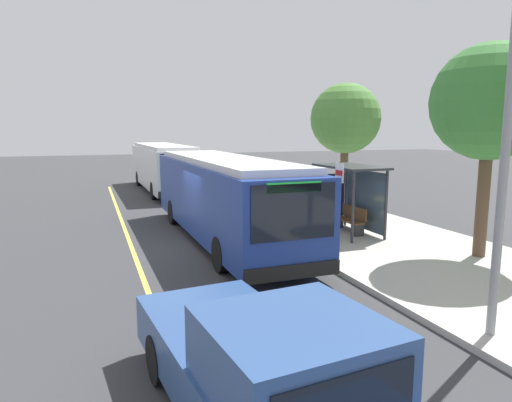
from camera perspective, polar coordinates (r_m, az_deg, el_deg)
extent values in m
plane|color=#38383A|center=(15.60, -6.92, -5.64)|extent=(120.00, 120.00, 0.00)
cube|color=#B7B2A8|center=(17.87, 12.19, -3.66)|extent=(44.00, 6.40, 0.15)
cube|color=#E0D64C|center=(15.28, -15.03, -6.19)|extent=(36.00, 0.14, 0.01)
cube|color=navy|center=(16.15, -4.09, 0.51)|extent=(11.49, 2.72, 2.40)
cube|color=silver|center=(16.01, -4.14, 5.11)|extent=(10.57, 2.45, 0.20)
cube|color=black|center=(10.78, 4.76, -1.39)|extent=(0.07, 2.17, 1.34)
cube|color=black|center=(16.53, 0.19, 1.73)|extent=(10.08, 0.19, 1.06)
cube|color=yellow|center=(16.73, 0.19, -2.58)|extent=(10.88, 0.19, 0.28)
cube|color=#26D83F|center=(10.69, 4.81, 1.71)|extent=(0.05, 1.40, 0.24)
cube|color=black|center=(11.12, 4.69, -8.79)|extent=(0.12, 2.50, 0.36)
cylinder|color=black|center=(13.52, 5.09, -5.71)|extent=(1.00, 0.29, 1.00)
cylinder|color=black|center=(12.71, -4.39, -6.65)|extent=(1.00, 0.29, 1.00)
cylinder|color=black|center=(19.90, -3.74, -0.96)|extent=(1.00, 0.29, 1.00)
cylinder|color=black|center=(19.36, -10.29, -1.36)|extent=(1.00, 0.29, 1.00)
cube|color=white|center=(29.83, -11.51, 4.21)|extent=(11.32, 2.76, 2.40)
cube|color=silver|center=(29.76, -11.59, 6.70)|extent=(10.41, 2.49, 0.20)
cube|color=black|center=(24.26, -9.28, 4.25)|extent=(0.08, 2.17, 1.34)
cube|color=black|center=(30.05, -9.09, 4.86)|extent=(9.92, 0.23, 1.06)
cube|color=#197259|center=(30.17, -9.03, 2.46)|extent=(10.70, 0.23, 0.28)
cube|color=#26D83F|center=(24.22, -9.31, 5.64)|extent=(0.06, 1.40, 0.24)
cube|color=black|center=(24.41, -9.19, 0.85)|extent=(0.13, 2.50, 0.36)
cylinder|color=black|center=(26.76, -7.73, 1.52)|extent=(1.01, 0.30, 1.00)
cylinder|color=black|center=(26.33, -12.63, 1.27)|extent=(1.01, 0.30, 1.00)
cylinder|color=black|center=(33.44, -10.48, 2.92)|extent=(1.01, 0.30, 1.00)
cylinder|color=black|center=(33.10, -14.41, 2.73)|extent=(1.01, 0.30, 1.00)
cube|color=#2D4C84|center=(6.44, 0.04, -21.19)|extent=(5.58, 2.56, 0.75)
cube|color=#2D4C84|center=(5.34, 4.75, -18.50)|extent=(2.08, 2.09, 0.80)
cylinder|color=black|center=(8.22, 0.74, -16.49)|extent=(0.78, 0.32, 0.76)
cylinder|color=black|center=(7.66, -12.05, -18.69)|extent=(0.78, 0.32, 0.76)
cylinder|color=#333338|center=(16.16, 15.90, -0.52)|extent=(0.10, 0.10, 2.40)
cylinder|color=#333338|center=(15.44, 11.99, -0.81)|extent=(0.10, 0.10, 2.40)
cylinder|color=#333338|center=(18.30, 11.15, 0.72)|extent=(0.10, 0.10, 2.40)
cylinder|color=#333338|center=(17.67, 7.53, 0.52)|extent=(0.10, 0.10, 2.40)
cube|color=#333338|center=(16.73, 11.66, 4.22)|extent=(2.90, 1.60, 0.08)
cube|color=#4C606B|center=(17.22, 13.38, 0.14)|extent=(2.47, 0.04, 2.16)
cube|color=navy|center=(17.98, 9.37, 0.47)|extent=(0.06, 1.11, 1.82)
cube|color=brown|center=(17.19, 11.43, -2.35)|extent=(1.60, 0.44, 0.06)
cube|color=brown|center=(17.27, 12.14, -1.38)|extent=(1.60, 0.05, 0.44)
cube|color=#333338|center=(17.84, 10.20, -2.64)|extent=(0.08, 0.40, 0.45)
cube|color=#333338|center=(16.64, 12.69, -3.55)|extent=(0.08, 0.40, 0.45)
cylinder|color=#333338|center=(13.74, 10.30, -1.10)|extent=(0.07, 0.07, 2.80)
cube|color=white|center=(13.58, 10.36, 3.47)|extent=(0.44, 0.03, 0.56)
cube|color=red|center=(13.57, 10.30, 3.47)|extent=(0.40, 0.01, 0.16)
cylinder|color=#282D47|center=(16.07, 7.85, -3.13)|extent=(0.14, 0.14, 0.85)
cylinder|color=#282D47|center=(15.99, 7.28, -3.18)|extent=(0.14, 0.14, 0.85)
cube|color=red|center=(15.89, 7.62, -0.56)|extent=(0.24, 0.40, 0.62)
sphere|color=tan|center=(15.83, 7.65, 0.94)|extent=(0.22, 0.22, 0.22)
cylinder|color=brown|center=(21.20, 10.87, 2.74)|extent=(0.36, 0.36, 3.07)
sphere|color=#4C8438|center=(21.09, 11.09, 10.06)|extent=(3.12, 3.12, 3.12)
cylinder|color=brown|center=(15.04, 26.39, -0.11)|extent=(0.36, 0.36, 3.28)
sphere|color=#387A33|center=(14.91, 27.17, 10.94)|extent=(3.34, 3.34, 3.34)
cylinder|color=gray|center=(9.13, 28.57, 4.35)|extent=(0.16, 0.16, 6.40)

